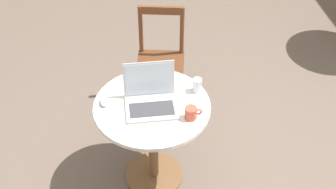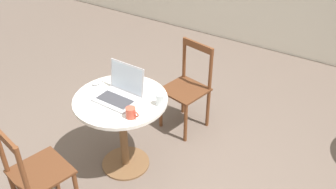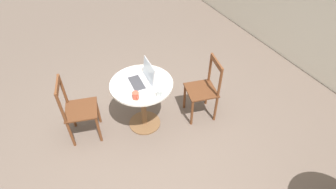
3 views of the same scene
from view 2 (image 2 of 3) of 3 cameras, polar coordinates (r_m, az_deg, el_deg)
cafe_table_near at (r=3.26m, az=-7.06°, el=-3.11°), size 0.80×0.80×0.75m
chair_near_front at (r=3.04m, az=-19.58°, el=-11.42°), size 0.48×0.48×0.92m
chair_near_back at (r=3.82m, az=3.02°, el=0.99°), size 0.47×0.47×0.92m
laptop at (r=3.14m, az=-7.33°, el=0.34°), size 0.35×0.30×0.27m
mouse at (r=3.38m, az=-10.82°, el=1.79°), size 0.06×0.10×0.03m
mug at (r=2.91m, az=-5.65°, el=-2.80°), size 0.12×0.08×0.09m
drinking_glass at (r=3.03m, az=-1.30°, el=-0.79°), size 0.07×0.07×0.10m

